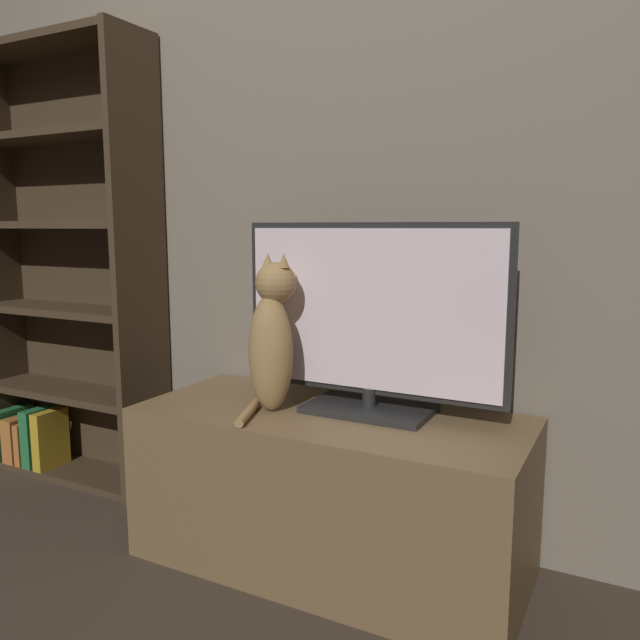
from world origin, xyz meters
TOP-DOWN VIEW (x-y plane):
  - wall_back at (0.00, 1.22)m, footprint 4.80×0.05m
  - tv_stand at (0.00, 0.91)m, footprint 1.23×0.54m
  - tv at (0.10, 0.98)m, footprint 0.86×0.24m
  - cat at (-0.18, 0.86)m, footprint 0.18×0.31m
  - bookshelf at (-1.36, 1.10)m, footprint 0.89×0.28m

SIDE VIEW (x-z plane):
  - tv_stand at x=0.00m, z-range 0.00..0.51m
  - cat at x=-0.18m, z-range 0.49..0.99m
  - tv at x=0.10m, z-range 0.50..1.10m
  - bookshelf at x=-1.36m, z-range -0.07..1.76m
  - wall_back at x=0.00m, z-range 0.00..2.60m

